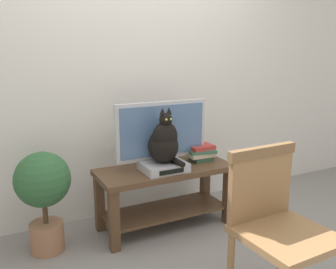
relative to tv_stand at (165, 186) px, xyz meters
The scene contains 9 objects.
ground_plane 0.74m from the tv_stand, 95.85° to the right, with size 12.00×12.00×0.00m, color gray.
back_wall 1.16m from the tv_stand, 97.61° to the left, with size 7.00×0.12×2.80m, color silver.
tv_stand is the anchor object (origin of this frame).
tv 0.43m from the tv_stand, 89.97° to the left, with size 0.78×0.20×0.53m.
media_box 0.21m from the tv_stand, 127.34° to the right, with size 0.34×0.29×0.07m.
cat 0.40m from the tv_stand, 121.90° to the right, with size 0.23×0.32×0.44m.
wooden_chair 1.16m from the tv_stand, 84.86° to the right, with size 0.48×0.48×0.91m.
book_stack 0.43m from the tv_stand, ahead, with size 0.25×0.21×0.13m.
potted_plant 0.95m from the tv_stand, behind, with size 0.39×0.39×0.75m.
Camera 1 is at (-1.20, -1.87, 1.43)m, focal length 38.98 mm.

